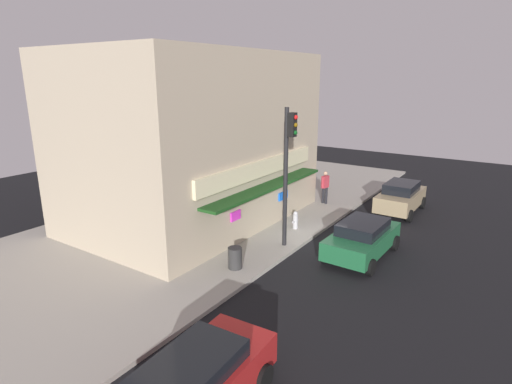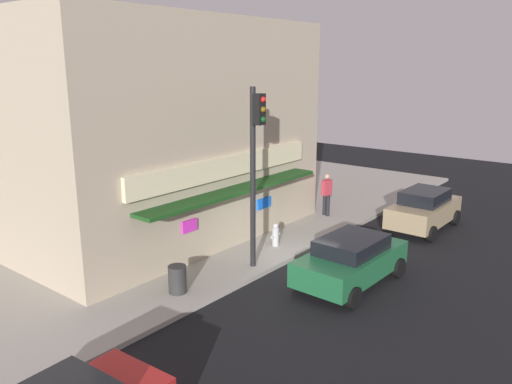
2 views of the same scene
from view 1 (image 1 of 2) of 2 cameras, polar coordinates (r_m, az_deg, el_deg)
ground_plane at (r=19.03m, az=7.55°, el=-6.66°), size 48.30×48.30×0.00m
sidewalk at (r=21.98m, az=-6.15°, el=-3.29°), size 32.20×11.62×0.15m
corner_building at (r=20.72m, az=-8.47°, el=7.25°), size 11.76×8.59×8.13m
traffic_light at (r=16.95m, az=4.42°, el=4.33°), size 0.32×0.58×5.85m
fire_hydrant at (r=19.85m, az=5.42°, el=-3.88°), size 0.49×0.25×0.86m
trash_can at (r=15.87m, az=-2.90°, el=-9.03°), size 0.54×0.54×0.83m
pedestrian at (r=23.80m, az=9.47°, el=0.85°), size 0.58×0.41×1.86m
parked_car_green at (r=17.59m, az=14.39°, el=-6.14°), size 4.14×2.18×1.52m
parked_car_tan at (r=23.84m, az=19.26°, el=-0.63°), size 3.96×2.02×1.65m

